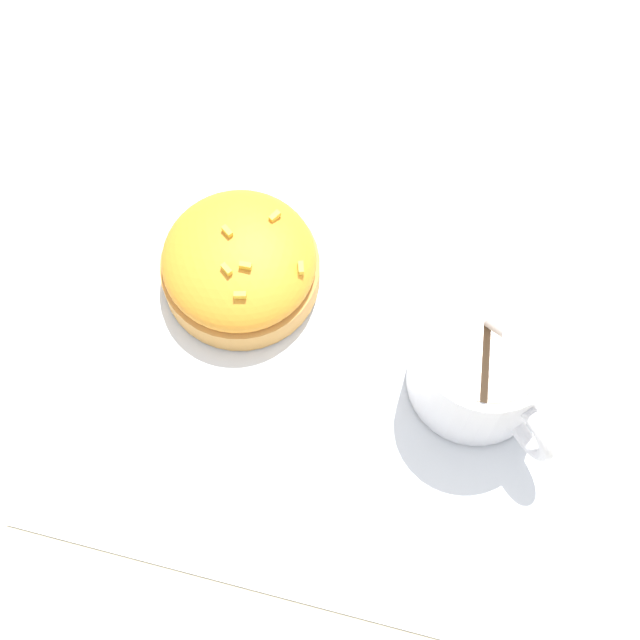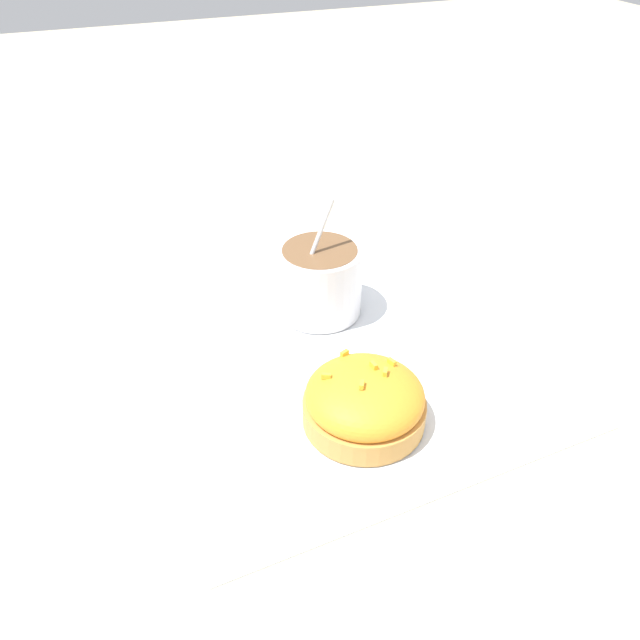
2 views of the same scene
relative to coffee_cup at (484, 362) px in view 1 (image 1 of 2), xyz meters
The scene contains 4 objects.
ground_plane 0.09m from the coffee_cup, ahead, with size 3.00×3.00×0.00m, color #C6B793.
paper_napkin 0.09m from the coffee_cup, ahead, with size 0.34×0.34×0.00m.
coffee_cup is the anchor object (origin of this frame).
frosted_pastry 0.15m from the coffee_cup, ahead, with size 0.10×0.10×0.05m.
Camera 1 is at (-0.05, 0.23, 0.60)m, focal length 60.00 mm.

